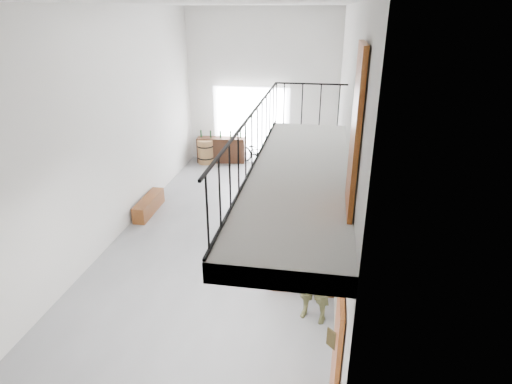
% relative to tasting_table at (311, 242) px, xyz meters
% --- Properties ---
extents(floor, '(12.00, 12.00, 0.00)m').
position_rel_tasting_table_xyz_m(floor, '(-2.20, 1.20, -0.71)').
color(floor, slate).
rests_on(floor, ground).
extents(room_walls, '(12.00, 12.00, 12.00)m').
position_rel_tasting_table_xyz_m(room_walls, '(-2.20, 1.20, 2.85)').
color(room_walls, white).
rests_on(room_walls, ground).
extents(gateway_portal, '(2.80, 0.08, 2.80)m').
position_rel_tasting_table_xyz_m(gateway_portal, '(-2.60, 7.14, 0.69)').
color(gateway_portal, white).
rests_on(gateway_portal, ground).
extents(right_wall_decor, '(0.07, 8.28, 5.07)m').
position_rel_tasting_table_xyz_m(right_wall_decor, '(0.50, -0.66, 1.04)').
color(right_wall_decor, '#AE4A1C').
rests_on(right_wall_decor, ground).
extents(balcony, '(1.52, 5.62, 4.00)m').
position_rel_tasting_table_xyz_m(balcony, '(-0.22, -1.92, 2.26)').
color(balcony, silver).
rests_on(balcony, ground).
extents(tasting_table, '(0.83, 2.01, 0.79)m').
position_rel_tasting_table_xyz_m(tasting_table, '(0.00, 0.00, 0.00)').
color(tasting_table, brown).
rests_on(tasting_table, ground).
extents(bench_inner, '(0.40, 2.00, 0.46)m').
position_rel_tasting_table_xyz_m(bench_inner, '(-0.61, 0.07, -0.48)').
color(bench_inner, brown).
rests_on(bench_inner, ground).
extents(bench_wall, '(0.37, 1.84, 0.42)m').
position_rel_tasting_table_xyz_m(bench_wall, '(0.37, -0.04, -0.50)').
color(bench_wall, brown).
rests_on(bench_wall, ground).
extents(tableware, '(0.62, 1.25, 0.35)m').
position_rel_tasting_table_xyz_m(tableware, '(-0.01, -0.11, 0.22)').
color(tableware, black).
rests_on(tableware, tasting_table).
extents(side_bench, '(0.37, 1.60, 0.45)m').
position_rel_tasting_table_xyz_m(side_bench, '(-4.70, 2.20, -0.48)').
color(side_bench, brown).
rests_on(side_bench, ground).
extents(oak_barrel, '(0.61, 0.61, 0.90)m').
position_rel_tasting_table_xyz_m(oak_barrel, '(-4.25, 6.60, -0.25)').
color(oak_barrel, '#97643C').
rests_on(oak_barrel, ground).
extents(serving_counter, '(1.83, 0.72, 0.94)m').
position_rel_tasting_table_xyz_m(serving_counter, '(-3.71, 6.85, -0.24)').
color(serving_counter, '#3C1F10').
rests_on(serving_counter, ground).
extents(counter_bottles, '(1.53, 0.25, 0.28)m').
position_rel_tasting_table_xyz_m(counter_bottles, '(-3.71, 6.86, 0.38)').
color(counter_bottles, black).
rests_on(counter_bottles, serving_counter).
extents(guest_left_a, '(0.41, 0.60, 1.18)m').
position_rel_tasting_table_xyz_m(guest_left_a, '(-0.77, -0.68, -0.12)').
color(guest_left_a, white).
rests_on(guest_left_a, ground).
extents(guest_left_b, '(0.39, 0.50, 1.22)m').
position_rel_tasting_table_xyz_m(guest_left_b, '(-0.67, -0.13, -0.10)').
color(guest_left_b, teal).
rests_on(guest_left_b, ground).
extents(guest_left_c, '(0.66, 0.75, 1.32)m').
position_rel_tasting_table_xyz_m(guest_left_c, '(-0.70, 0.34, -0.05)').
color(guest_left_c, white).
rests_on(guest_left_c, ground).
extents(guest_left_d, '(0.59, 0.89, 1.30)m').
position_rel_tasting_table_xyz_m(guest_left_d, '(-0.78, 0.97, -0.06)').
color(guest_left_d, teal).
rests_on(guest_left_d, ground).
extents(guest_right_a, '(0.57, 0.83, 1.31)m').
position_rel_tasting_table_xyz_m(guest_right_a, '(0.59, -0.45, -0.05)').
color(guest_right_a, maroon).
rests_on(guest_right_a, ground).
extents(guest_right_b, '(0.57, 1.12, 1.16)m').
position_rel_tasting_table_xyz_m(guest_right_b, '(0.53, 0.16, -0.13)').
color(guest_right_b, black).
rests_on(guest_right_b, ground).
extents(guest_right_c, '(0.40, 0.60, 1.23)m').
position_rel_tasting_table_xyz_m(guest_right_c, '(0.50, 0.72, -0.09)').
color(guest_right_c, white).
rests_on(guest_right_c, ground).
extents(host_standing, '(0.82, 0.65, 1.98)m').
position_rel_tasting_table_xyz_m(host_standing, '(0.16, -1.62, 0.28)').
color(host_standing, brown).
rests_on(host_standing, ground).
extents(potted_plant, '(0.52, 0.48, 0.48)m').
position_rel_tasting_table_xyz_m(potted_plant, '(0.25, 1.43, -0.46)').
color(potted_plant, '#1C451B').
rests_on(potted_plant, ground).
extents(bicycle_near, '(1.82, 1.34, 0.91)m').
position_rel_tasting_table_xyz_m(bicycle_near, '(-2.30, 6.80, -0.25)').
color(bicycle_near, black).
rests_on(bicycle_near, ground).
extents(bicycle_far, '(1.79, 0.94, 1.03)m').
position_rel_tasting_table_xyz_m(bicycle_far, '(-1.25, 6.25, -0.19)').
color(bicycle_far, black).
rests_on(bicycle_far, ground).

